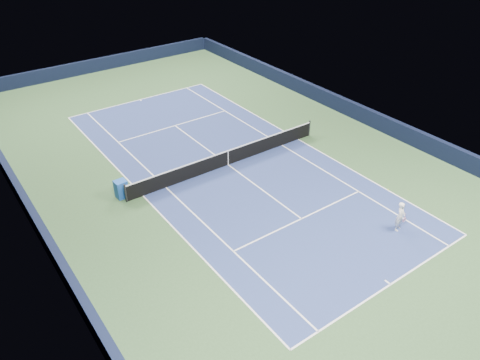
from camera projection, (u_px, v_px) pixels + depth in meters
ground at (228, 165)px, 27.47m from camera, size 40.00×40.00×0.00m
wall_far at (99, 64)px, 40.69m from camera, size 22.00×0.35×1.10m
wall_right at (356, 111)px, 32.48m from camera, size 0.35×40.00×1.10m
wall_left at (38, 224)px, 21.85m from camera, size 0.35×40.00×1.10m
court_surface at (228, 165)px, 27.46m from camera, size 10.97×23.77×0.01m
baseline_far at (140, 100)px, 35.57m from camera, size 10.97×0.08×0.00m
baseline_near at (391, 284)px, 19.36m from camera, size 10.97×0.08×0.00m
sideline_doubles_right at (298, 139)px, 30.15m from camera, size 0.08×23.77×0.00m
sideline_doubles_left at (143, 196)px, 24.77m from camera, size 0.08×23.77×0.00m
sideline_singles_right at (282, 145)px, 29.48m from camera, size 0.08×23.77×0.00m
sideline_singles_left at (166, 187)px, 25.44m from camera, size 0.08×23.77×0.00m
service_line_far at (175, 126)px, 31.83m from camera, size 8.23×0.08×0.00m
service_line_near at (301, 219)px, 23.10m from camera, size 8.23×0.08×0.00m
center_service_line at (228, 165)px, 27.46m from camera, size 0.08×12.80×0.00m
center_mark_far at (141, 100)px, 35.47m from camera, size 0.08×0.30×0.00m
center_mark_near at (388, 282)px, 19.46m from camera, size 0.08×0.30×0.00m
tennis_net at (228, 157)px, 27.19m from camera, size 12.90×0.10×1.07m
sponsor_cube at (121, 189)px, 24.44m from camera, size 0.65×0.58×0.99m
tennis_player at (400, 216)px, 22.01m from camera, size 0.78×1.30×1.73m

